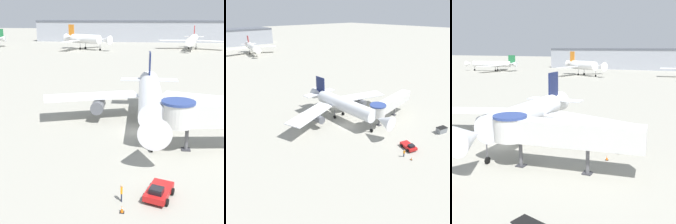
# 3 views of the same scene
# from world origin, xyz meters

# --- Properties ---
(ground_plane) EXTENTS (800.00, 800.00, 0.00)m
(ground_plane) POSITION_xyz_m (0.00, 0.00, 0.00)
(ground_plane) COLOR #9E9B8E
(main_airplane) EXTENTS (34.22, 28.43, 9.92)m
(main_airplane) POSITION_xyz_m (2.10, 3.69, 4.19)
(main_airplane) COLOR silver
(main_airplane) RESTS_ON ground_plane
(pushback_tug_red) EXTENTS (3.02, 3.98, 1.41)m
(pushback_tug_red) POSITION_xyz_m (2.79, -16.71, 0.65)
(pushback_tug_red) COLOR red
(pushback_tug_red) RESTS_ON ground_plane
(traffic_cone_near_nose) EXTENTS (0.50, 0.50, 0.82)m
(traffic_cone_near_nose) POSITION_xyz_m (2.77, -14.79, 0.39)
(traffic_cone_near_nose) COLOR black
(traffic_cone_near_nose) RESTS_ON ground_plane
(traffic_cone_apron_front) EXTENTS (0.40, 0.40, 0.67)m
(traffic_cone_apron_front) POSITION_xyz_m (-0.34, -19.30, 0.32)
(traffic_cone_apron_front) COLOR black
(traffic_cone_apron_front) RESTS_ON ground_plane
(ground_crew_marshaller) EXTENTS (0.22, 0.34, 1.67)m
(ground_crew_marshaller) POSITION_xyz_m (-0.52, -17.63, 0.96)
(ground_crew_marshaller) COLOR #1E2338
(ground_crew_marshaller) RESTS_ON ground_plane
(background_jet_red_tail) EXTENTS (33.83, 33.43, 11.40)m
(background_jet_red_tail) POSITION_xyz_m (23.59, 118.73, 4.98)
(background_jet_red_tail) COLOR white
(background_jet_red_tail) RESTS_ON ground_plane
(background_jet_orange_tail) EXTENTS (26.63, 27.47, 12.01)m
(background_jet_orange_tail) POSITION_xyz_m (-29.26, 113.92, 5.24)
(background_jet_orange_tail) COLOR white
(background_jet_orange_tail) RESTS_ON ground_plane
(terminal_building) EXTENTS (132.05, 24.98, 13.50)m
(terminal_building) POSITION_xyz_m (-5.24, 175.00, 6.76)
(terminal_building) COLOR #999EA8
(terminal_building) RESTS_ON ground_plane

